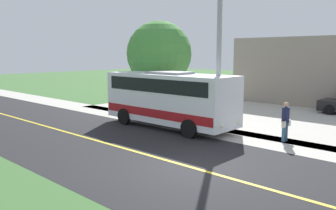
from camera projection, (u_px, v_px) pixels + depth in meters
name	position (u px, v px, depth m)	size (l,w,h in m)	color
ground_plane	(194.00, 168.00, 12.19)	(120.00, 120.00, 0.00)	#3D6633
road_surface	(194.00, 168.00, 12.19)	(8.00, 100.00, 0.01)	black
sidewalk	(265.00, 141.00, 15.97)	(2.40, 100.00, 0.01)	#B2ADA3
road_centre_line	(194.00, 168.00, 12.19)	(0.16, 100.00, 0.00)	gold
shuttle_bus_front	(170.00, 97.00, 18.75)	(2.65, 7.73, 3.01)	white
pedestrian_with_bags	(285.00, 120.00, 15.75)	(0.72, 0.34, 1.81)	#335972
street_light_pole	(218.00, 35.00, 16.69)	(1.97, 0.24, 8.82)	#9E9EA3
tree_curbside	(159.00, 54.00, 22.91)	(4.28, 4.28, 6.07)	brown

